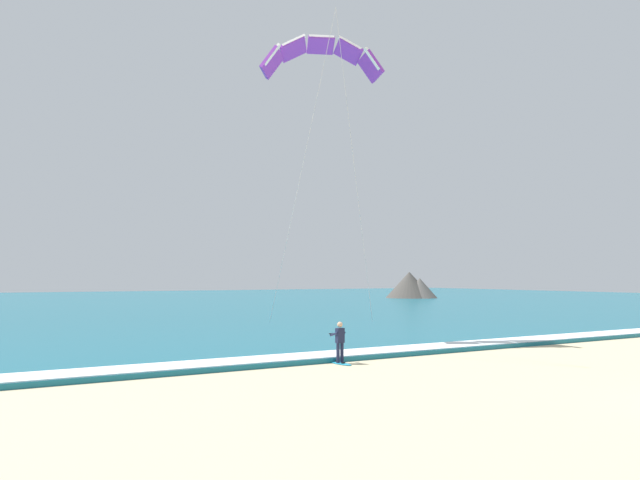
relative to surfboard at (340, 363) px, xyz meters
The scene contains 6 objects.
sea 60.57m from the surfboard, 84.73° to the left, with size 200.00×120.00×0.20m, color #146075.
surf_foam 5.72m from the surfboard, 13.26° to the left, with size 200.00×1.83×0.04m, color white.
surfboard is the anchor object (origin of this frame).
kitesurfer 0.91m from the surfboard, 96.59° to the left, with size 0.55×0.56×1.69m.
kite_primary 17.21m from the surfboard, 67.75° to the left, with size 6.38×7.69×15.58m.
headland_right 69.15m from the surfboard, 49.86° to the left, with size 8.08×8.44×4.43m.
Camera 1 is at (-17.09, -7.16, 3.49)m, focal length 31.21 mm.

